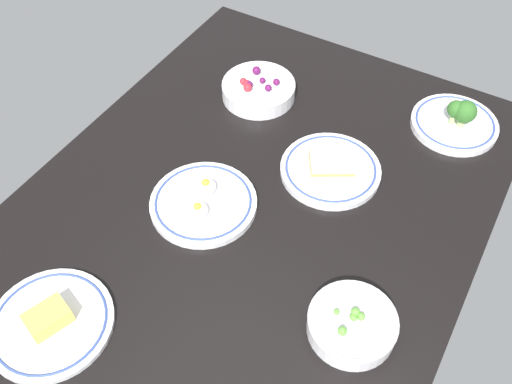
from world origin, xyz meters
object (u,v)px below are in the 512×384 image
Objects in this scene: plate_sandwich at (331,168)px; bowl_peas at (352,324)px; bowl_berries at (258,89)px; plate_eggs at (203,202)px; plate_broccoli at (456,121)px; plate_cheese at (50,322)px.

bowl_peas is at bearing -149.04° from plate_sandwich.
bowl_peas is at bearing -135.45° from bowl_berries.
bowl_berries is (34.52, 7.34, 1.14)cm from plate_eggs.
plate_broccoli is at bearing -37.31° from plate_eggs.
bowl_peas is at bearing -105.32° from plate_eggs.
plate_eggs is 27.56cm from plate_sandwich.
plate_sandwich is at bearing 145.51° from plate_broccoli.
plate_sandwich is at bearing -40.61° from plate_eggs.
plate_eggs is 1.11× the size of plate_broccoli.
bowl_berries is at bearing -0.48° from plate_cheese.
plate_sandwich is at bearing 30.96° from bowl_peas.
plate_eggs is 1.23× the size of bowl_berries.
plate_cheese is 69.40cm from bowl_berries.
bowl_peas is 0.71× the size of plate_cheese.
bowl_berries is at bearing 12.01° from plate_eggs.
plate_cheese is (-34.86, 7.93, -0.15)cm from plate_eggs.
bowl_berries is 28.72cm from plate_sandwich.
plate_cheese is 93.33cm from plate_broccoli.
plate_sandwich reaches higher than plate_cheese.
plate_broccoli is (57.40, 0.34, -0.25)cm from bowl_peas.
bowl_peas is 36.05cm from plate_sandwich.
plate_broccoli is (82.27, -44.06, 0.98)cm from plate_cheese.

